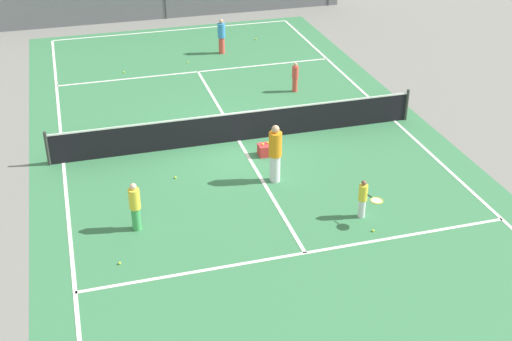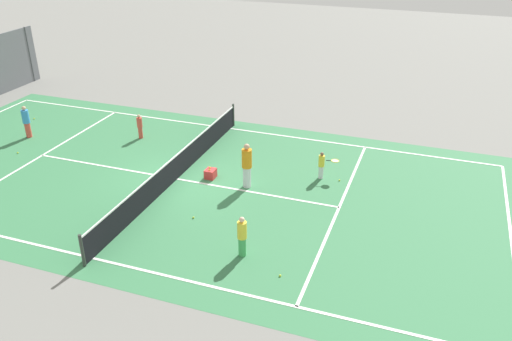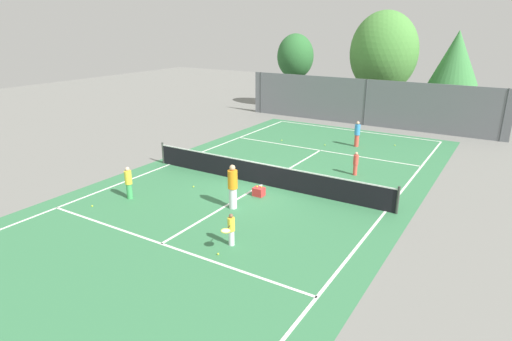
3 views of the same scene
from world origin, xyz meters
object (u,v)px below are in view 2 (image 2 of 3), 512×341
(player_2, at_px, (242,236))
(player_1, at_px, (140,126))
(tennis_ball_3, at_px, (280,276))
(tennis_ball_5, at_px, (339,180))
(ball_crate, at_px, (211,174))
(tennis_ball_0, at_px, (193,218))
(player_4, at_px, (247,165))
(player_0, at_px, (26,121))
(tennis_ball_2, at_px, (34,119))
(tennis_ball_4, at_px, (18,153))
(player_3, at_px, (322,165))

(player_2, bearing_deg, player_1, 47.93)
(tennis_ball_3, distance_m, tennis_ball_5, 6.42)
(player_2, distance_m, ball_crate, 5.32)
(player_1, height_order, tennis_ball_0, player_1)
(player_4, relative_size, tennis_ball_0, 26.76)
(player_0, height_order, tennis_ball_3, player_0)
(tennis_ball_2, bearing_deg, ball_crate, -104.43)
(tennis_ball_3, xyz_separation_m, tennis_ball_4, (4.22, 13.13, 0.00))
(player_0, distance_m, tennis_ball_0, 10.90)
(player_2, distance_m, tennis_ball_0, 2.81)
(ball_crate, bearing_deg, tennis_ball_4, 94.85)
(player_0, relative_size, tennis_ball_3, 22.56)
(player_3, height_order, tennis_ball_5, player_3)
(player_0, bearing_deg, player_4, -95.63)
(ball_crate, distance_m, tennis_ball_2, 11.18)
(player_0, distance_m, player_4, 11.15)
(player_2, height_order, tennis_ball_4, player_2)
(tennis_ball_3, bearing_deg, player_4, 30.56)
(tennis_ball_0, distance_m, tennis_ball_5, 6.02)
(player_3, xyz_separation_m, player_4, (-1.65, 2.49, 0.32))
(tennis_ball_4, bearing_deg, tennis_ball_5, -80.82)
(player_1, bearing_deg, player_3, -97.06)
(player_4, bearing_deg, player_3, -56.59)
(player_3, relative_size, tennis_ball_2, 16.72)
(player_3, relative_size, tennis_ball_3, 16.72)
(player_3, distance_m, tennis_ball_3, 6.44)
(player_0, height_order, player_4, player_4)
(player_2, bearing_deg, player_4, 18.78)
(tennis_ball_5, bearing_deg, player_4, 117.15)
(tennis_ball_0, bearing_deg, player_4, -18.52)
(player_0, xyz_separation_m, tennis_ball_5, (0.55, -14.30, -0.73))
(tennis_ball_4, bearing_deg, player_2, -107.14)
(ball_crate, xyz_separation_m, tennis_ball_0, (-2.94, -0.68, -0.15))
(player_4, bearing_deg, player_1, 66.32)
(player_1, xyz_separation_m, player_3, (-1.08, -8.71, 0.00))
(player_0, distance_m, player_1, 5.15)
(player_3, bearing_deg, player_2, 169.46)
(player_4, xyz_separation_m, tennis_ball_5, (1.64, -3.20, -0.87))
(player_0, relative_size, tennis_ball_0, 22.56)
(tennis_ball_5, bearing_deg, player_0, 92.20)
(player_1, distance_m, tennis_ball_5, 9.49)
(player_1, relative_size, tennis_ball_2, 17.16)
(player_1, bearing_deg, player_2, -132.07)
(player_4, xyz_separation_m, tennis_ball_3, (-4.76, -2.81, -0.87))
(player_1, bearing_deg, tennis_ball_2, 87.60)
(tennis_ball_0, height_order, tennis_ball_4, same)
(player_4, relative_size, tennis_ball_2, 26.76)
(tennis_ball_0, xyz_separation_m, tennis_ball_2, (5.73, 11.51, 0.00))
(tennis_ball_2, bearing_deg, tennis_ball_5, -94.91)
(player_1, bearing_deg, player_0, 108.47)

